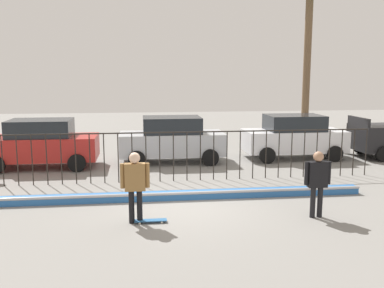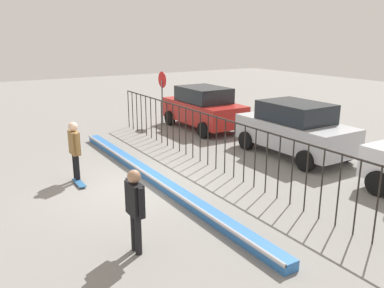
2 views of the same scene
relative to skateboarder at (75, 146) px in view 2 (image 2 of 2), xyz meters
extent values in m
plane|color=gray|center=(1.28, 1.17, -1.06)|extent=(60.00, 60.00, 0.00)
cube|color=#2D6BB7|center=(1.28, 1.91, -0.95)|extent=(11.00, 0.36, 0.22)
cylinder|color=#B2B2B7|center=(1.28, 1.73, -0.84)|extent=(11.00, 0.09, 0.09)
cylinder|color=black|center=(-5.72, 4.10, -0.21)|extent=(0.04, 0.04, 1.71)
cylinder|color=black|center=(-5.26, 4.10, -0.21)|extent=(0.04, 0.04, 1.71)
cylinder|color=black|center=(-4.79, 4.10, -0.21)|extent=(0.04, 0.04, 1.71)
cylinder|color=black|center=(-4.32, 4.10, -0.21)|extent=(0.04, 0.04, 1.71)
cylinder|color=black|center=(-3.86, 4.10, -0.21)|extent=(0.04, 0.04, 1.71)
cylinder|color=black|center=(-3.39, 4.10, -0.21)|extent=(0.04, 0.04, 1.71)
cylinder|color=black|center=(-2.92, 4.10, -0.21)|extent=(0.04, 0.04, 1.71)
cylinder|color=black|center=(-2.46, 4.10, -0.21)|extent=(0.04, 0.04, 1.71)
cylinder|color=black|center=(-1.99, 4.10, -0.21)|extent=(0.04, 0.04, 1.71)
cylinder|color=black|center=(-1.52, 4.10, -0.21)|extent=(0.04, 0.04, 1.71)
cylinder|color=black|center=(-1.06, 4.10, -0.21)|extent=(0.04, 0.04, 1.71)
cylinder|color=black|center=(-0.59, 4.10, -0.21)|extent=(0.04, 0.04, 1.71)
cylinder|color=black|center=(-0.12, 4.10, -0.21)|extent=(0.04, 0.04, 1.71)
cylinder|color=black|center=(0.34, 4.10, -0.21)|extent=(0.04, 0.04, 1.71)
cylinder|color=black|center=(0.81, 4.10, -0.21)|extent=(0.04, 0.04, 1.71)
cylinder|color=black|center=(1.28, 4.10, -0.21)|extent=(0.04, 0.04, 1.71)
cylinder|color=black|center=(1.74, 4.10, -0.21)|extent=(0.04, 0.04, 1.71)
cylinder|color=black|center=(2.21, 4.10, -0.21)|extent=(0.04, 0.04, 1.71)
cylinder|color=black|center=(2.68, 4.10, -0.21)|extent=(0.04, 0.04, 1.71)
cylinder|color=black|center=(3.14, 4.10, -0.21)|extent=(0.04, 0.04, 1.71)
cylinder|color=black|center=(3.61, 4.10, -0.21)|extent=(0.04, 0.04, 1.71)
cylinder|color=black|center=(4.08, 4.10, -0.21)|extent=(0.04, 0.04, 1.71)
cylinder|color=black|center=(4.54, 4.10, -0.21)|extent=(0.04, 0.04, 1.71)
cylinder|color=black|center=(5.01, 4.10, -0.21)|extent=(0.04, 0.04, 1.71)
cylinder|color=black|center=(5.48, 4.10, -0.21)|extent=(0.04, 0.04, 1.71)
cylinder|color=black|center=(5.94, 4.10, -0.21)|extent=(0.04, 0.04, 1.71)
cylinder|color=black|center=(6.41, 4.10, -0.21)|extent=(0.04, 0.04, 1.71)
cylinder|color=black|center=(6.88, 4.10, -0.21)|extent=(0.04, 0.04, 1.71)
cube|color=black|center=(1.28, 4.10, 0.63)|extent=(14.00, 0.04, 0.04)
cylinder|color=black|center=(-0.10, 0.00, -0.65)|extent=(0.14, 0.14, 0.82)
cylinder|color=black|center=(0.10, 0.00, -0.65)|extent=(0.14, 0.14, 0.82)
cube|color=olive|center=(0.00, 0.00, 0.10)|extent=(0.50, 0.21, 0.68)
sphere|color=beige|center=(0.00, 0.00, 0.58)|extent=(0.27, 0.27, 0.27)
cylinder|color=olive|center=(-0.30, 0.00, 0.14)|extent=(0.11, 0.11, 0.61)
cylinder|color=olive|center=(0.30, 0.00, 0.14)|extent=(0.11, 0.11, 0.61)
cube|color=#26598C|center=(0.36, -0.05, -1.00)|extent=(0.80, 0.20, 0.02)
cylinder|color=silver|center=(0.63, 0.03, -1.04)|extent=(0.05, 0.03, 0.05)
cylinder|color=silver|center=(0.63, -0.12, -1.04)|extent=(0.05, 0.03, 0.05)
cylinder|color=silver|center=(0.09, 0.03, -1.04)|extent=(0.05, 0.03, 0.05)
cylinder|color=silver|center=(0.09, -0.12, -1.04)|extent=(0.05, 0.03, 0.05)
cylinder|color=black|center=(4.50, -0.15, -0.66)|extent=(0.13, 0.13, 0.80)
cylinder|color=black|center=(4.69, -0.15, -0.66)|extent=(0.13, 0.13, 0.80)
cube|color=black|center=(4.60, -0.15, 0.07)|extent=(0.49, 0.21, 0.66)
sphere|color=#A87A5B|center=(4.60, -0.15, 0.53)|extent=(0.26, 0.26, 0.26)
cylinder|color=black|center=(4.30, -0.15, 0.10)|extent=(0.10, 0.10, 0.59)
cylinder|color=black|center=(4.89, -0.15, 0.10)|extent=(0.10, 0.10, 0.59)
cube|color=#B2231E|center=(-3.68, 6.89, -0.27)|extent=(4.30, 1.90, 0.90)
cube|color=#1E2328|center=(-3.68, 6.89, 0.51)|extent=(2.37, 1.71, 0.66)
cylinder|color=black|center=(-2.22, 7.84, -0.72)|extent=(0.68, 0.22, 0.68)
cylinder|color=black|center=(-2.22, 5.94, -0.72)|extent=(0.68, 0.22, 0.68)
cylinder|color=black|center=(-5.14, 7.84, -0.72)|extent=(0.68, 0.22, 0.68)
cylinder|color=black|center=(-5.14, 5.94, -0.72)|extent=(0.68, 0.22, 0.68)
cube|color=#B7BABF|center=(1.48, 7.32, -0.27)|extent=(4.30, 1.90, 0.90)
cube|color=#1E2328|center=(1.48, 7.32, 0.51)|extent=(2.37, 1.71, 0.66)
cylinder|color=black|center=(2.94, 8.27, -0.72)|extent=(0.68, 0.22, 0.68)
cylinder|color=black|center=(2.94, 6.37, -0.72)|extent=(0.68, 0.22, 0.68)
cylinder|color=black|center=(0.02, 8.27, -0.72)|extent=(0.68, 0.22, 0.68)
cylinder|color=black|center=(0.02, 6.37, -0.72)|extent=(0.68, 0.22, 0.68)
cylinder|color=black|center=(5.34, 6.53, -0.72)|extent=(0.68, 0.22, 0.68)
cylinder|color=slate|center=(-5.51, 5.75, -0.01)|extent=(0.07, 0.07, 2.10)
cylinder|color=red|center=(-5.51, 5.77, 1.06)|extent=(0.76, 0.02, 0.76)
camera|label=1|loc=(0.11, -10.26, 2.58)|focal=40.10mm
camera|label=2|loc=(11.18, -2.94, 3.11)|focal=37.27mm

